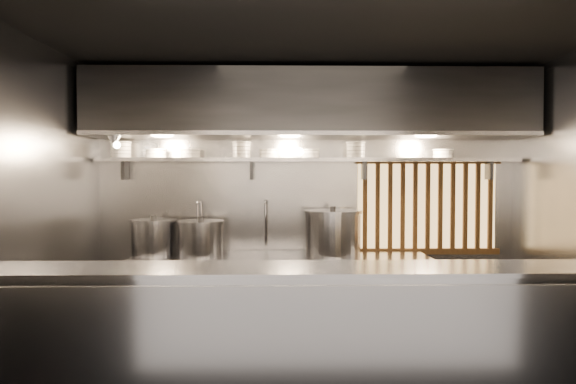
{
  "coord_description": "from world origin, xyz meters",
  "views": [
    {
      "loc": [
        -0.34,
        -4.6,
        1.75
      ],
      "look_at": [
        -0.23,
        0.55,
        1.57
      ],
      "focal_mm": 35.0,
      "sensor_mm": 36.0,
      "label": 1
    }
  ],
  "objects_px": {
    "stock_pot_left": "(201,238)",
    "stock_pot_right": "(333,232)",
    "pendant_bulb": "(299,152)",
    "stock_pot_mid": "(154,237)",
    "heat_lamp": "(115,139)"
  },
  "relations": [
    {
      "from": "stock_pot_left",
      "to": "stock_pot_mid",
      "type": "relative_size",
      "value": 1.04
    },
    {
      "from": "heat_lamp",
      "to": "stock_pot_left",
      "type": "distance_m",
      "value": 1.29
    },
    {
      "from": "heat_lamp",
      "to": "stock_pot_right",
      "type": "relative_size",
      "value": 0.44
    },
    {
      "from": "stock_pot_mid",
      "to": "stock_pot_right",
      "type": "xyz_separation_m",
      "value": [
        1.84,
        -0.03,
        0.05
      ]
    },
    {
      "from": "pendant_bulb",
      "to": "stock_pot_mid",
      "type": "xyz_separation_m",
      "value": [
        -1.5,
        -0.02,
        -0.88
      ]
    },
    {
      "from": "pendant_bulb",
      "to": "stock_pot_left",
      "type": "distance_m",
      "value": 1.34
    },
    {
      "from": "pendant_bulb",
      "to": "stock_pot_left",
      "type": "relative_size",
      "value": 0.32
    },
    {
      "from": "stock_pot_left",
      "to": "stock_pot_right",
      "type": "distance_m",
      "value": 1.35
    },
    {
      "from": "pendant_bulb",
      "to": "stock_pot_left",
      "type": "height_order",
      "value": "pendant_bulb"
    },
    {
      "from": "stock_pot_right",
      "to": "heat_lamp",
      "type": "bearing_deg",
      "value": -172.18
    },
    {
      "from": "stock_pot_left",
      "to": "stock_pot_right",
      "type": "xyz_separation_m",
      "value": [
        1.35,
        0.04,
        0.05
      ]
    },
    {
      "from": "pendant_bulb",
      "to": "stock_pot_left",
      "type": "xyz_separation_m",
      "value": [
        -1.01,
        -0.09,
        -0.88
      ]
    },
    {
      "from": "heat_lamp",
      "to": "stock_pot_left",
      "type": "relative_size",
      "value": 0.59
    },
    {
      "from": "stock_pot_left",
      "to": "pendant_bulb",
      "type": "bearing_deg",
      "value": 5.29
    },
    {
      "from": "stock_pot_left",
      "to": "stock_pot_right",
      "type": "bearing_deg",
      "value": 1.61
    }
  ]
}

